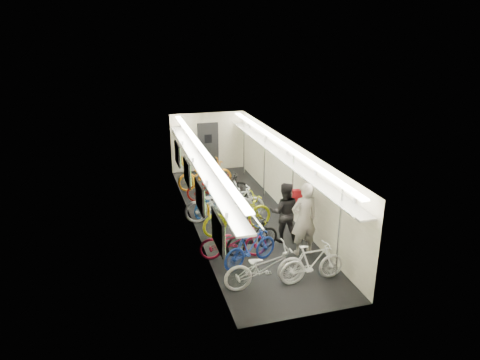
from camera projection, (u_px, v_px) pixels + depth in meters
train_car_shell at (224, 162)px, 13.30m from camera, size 10.00×10.00×10.00m
bicycle_0 at (265, 267)px, 9.62m from camera, size 1.91×0.69×1.00m
bicycle_1 at (250, 247)px, 10.51m from camera, size 1.66×1.02×0.96m
bicycle_2 at (233, 241)px, 10.86m from camera, size 1.81×0.80×0.92m
bicycle_3 at (252, 236)px, 11.12m from camera, size 1.61×0.78×0.93m
bicycle_4 at (237, 215)px, 12.18m from camera, size 2.23×1.11×1.12m
bicycle_5 at (236, 203)px, 13.07m from camera, size 1.83×0.69×1.08m
bicycle_6 at (219, 204)px, 12.95m from camera, size 2.15×0.86×1.11m
bicycle_7 at (220, 201)px, 13.22m from camera, size 1.85×0.98×1.07m
bicycle_8 at (213, 189)px, 14.35m from camera, size 1.91×1.19×0.95m
bicycle_9 at (225, 187)px, 14.50m from camera, size 1.68×0.57×0.99m
bicycle_10 at (205, 175)px, 15.56m from camera, size 2.11×0.93×1.07m
bicycle_11 at (312, 263)px, 9.82m from camera, size 1.62×0.50×0.96m
passenger_near at (304, 219)px, 10.90m from camera, size 0.74×0.52×1.95m
passenger_mid at (284, 212)px, 11.62m from camera, size 0.98×0.86×1.70m
backpack at (297, 196)px, 11.55m from camera, size 0.28×0.18×0.38m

